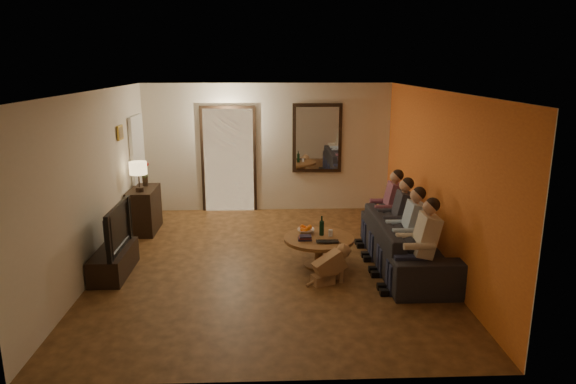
{
  "coord_description": "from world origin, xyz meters",
  "views": [
    {
      "loc": [
        -0.01,
        -7.35,
        2.98
      ],
      "look_at": [
        0.3,
        0.3,
        1.05
      ],
      "focal_mm": 32.0,
      "sensor_mm": 36.0,
      "label": 1
    }
  ],
  "objects_px": {
    "dresser": "(144,210)",
    "laptop": "(328,243)",
    "tv_stand": "(114,262)",
    "coffee_table": "(319,252)",
    "bowl": "(306,231)",
    "table_lamp": "(139,177)",
    "person_c": "(398,222)",
    "dog": "(330,264)",
    "person_a": "(420,250)",
    "sofa": "(409,243)",
    "person_b": "(408,235)",
    "tv": "(111,228)",
    "wine_bottle": "(322,225)",
    "person_d": "(389,211)"
  },
  "relations": [
    {
      "from": "bowl",
      "to": "wine_bottle",
      "type": "height_order",
      "value": "wine_bottle"
    },
    {
      "from": "tv_stand",
      "to": "tv",
      "type": "distance_m",
      "value": 0.52
    },
    {
      "from": "tv_stand",
      "to": "bowl",
      "type": "xyz_separation_m",
      "value": [
        2.82,
        0.41,
        0.3
      ]
    },
    {
      "from": "person_d",
      "to": "table_lamp",
      "type": "bearing_deg",
      "value": 170.32
    },
    {
      "from": "dog",
      "to": "laptop",
      "type": "xyz_separation_m",
      "value": [
        0.01,
        0.35,
        0.18
      ]
    },
    {
      "from": "tv_stand",
      "to": "dog",
      "type": "height_order",
      "value": "dog"
    },
    {
      "from": "person_d",
      "to": "laptop",
      "type": "bearing_deg",
      "value": -135.77
    },
    {
      "from": "dresser",
      "to": "person_b",
      "type": "relative_size",
      "value": 0.75
    },
    {
      "from": "table_lamp",
      "to": "laptop",
      "type": "distance_m",
      "value": 3.65
    },
    {
      "from": "laptop",
      "to": "person_c",
      "type": "bearing_deg",
      "value": 24.72
    },
    {
      "from": "tv_stand",
      "to": "coffee_table",
      "type": "xyz_separation_m",
      "value": [
        3.0,
        0.19,
        0.04
      ]
    },
    {
      "from": "table_lamp",
      "to": "laptop",
      "type": "relative_size",
      "value": 1.64
    },
    {
      "from": "table_lamp",
      "to": "coffee_table",
      "type": "bearing_deg",
      "value": -27.39
    },
    {
      "from": "person_a",
      "to": "wine_bottle",
      "type": "distance_m",
      "value": 1.6
    },
    {
      "from": "sofa",
      "to": "person_b",
      "type": "xyz_separation_m",
      "value": [
        -0.1,
        -0.3,
        0.23
      ]
    },
    {
      "from": "sofa",
      "to": "person_c",
      "type": "xyz_separation_m",
      "value": [
        -0.1,
        0.3,
        0.23
      ]
    },
    {
      "from": "dresser",
      "to": "person_c",
      "type": "relative_size",
      "value": 0.75
    },
    {
      "from": "tv_stand",
      "to": "bowl",
      "type": "relative_size",
      "value": 4.32
    },
    {
      "from": "tv_stand",
      "to": "person_a",
      "type": "bearing_deg",
      "value": -10.47
    },
    {
      "from": "person_a",
      "to": "coffee_table",
      "type": "xyz_separation_m",
      "value": [
        -1.24,
        0.97,
        -0.38
      ]
    },
    {
      "from": "tv_stand",
      "to": "dog",
      "type": "distance_m",
      "value": 3.12
    },
    {
      "from": "table_lamp",
      "to": "wine_bottle",
      "type": "distance_m",
      "value": 3.41
    },
    {
      "from": "table_lamp",
      "to": "person_b",
      "type": "height_order",
      "value": "table_lamp"
    },
    {
      "from": "table_lamp",
      "to": "person_a",
      "type": "relative_size",
      "value": 0.45
    },
    {
      "from": "table_lamp",
      "to": "sofa",
      "type": "distance_m",
      "value": 4.68
    },
    {
      "from": "bowl",
      "to": "wine_bottle",
      "type": "relative_size",
      "value": 0.84
    },
    {
      "from": "table_lamp",
      "to": "coffee_table",
      "type": "xyz_separation_m",
      "value": [
        3.0,
        -1.55,
        -0.84
      ]
    },
    {
      "from": "person_b",
      "to": "person_d",
      "type": "xyz_separation_m",
      "value": [
        0.0,
        1.2,
        0.0
      ]
    },
    {
      "from": "bowl",
      "to": "person_a",
      "type": "bearing_deg",
      "value": -39.97
    },
    {
      "from": "tv_stand",
      "to": "person_b",
      "type": "xyz_separation_m",
      "value": [
        4.24,
        -0.18,
        0.41
      ]
    },
    {
      "from": "tv_stand",
      "to": "tv",
      "type": "relative_size",
      "value": 0.98
    },
    {
      "from": "tv_stand",
      "to": "person_d",
      "type": "distance_m",
      "value": 4.38
    },
    {
      "from": "person_d",
      "to": "wine_bottle",
      "type": "bearing_deg",
      "value": -148.48
    },
    {
      "from": "coffee_table",
      "to": "wine_bottle",
      "type": "distance_m",
      "value": 0.4
    },
    {
      "from": "sofa",
      "to": "wine_bottle",
      "type": "bearing_deg",
      "value": 82.56
    },
    {
      "from": "sofa",
      "to": "coffee_table",
      "type": "height_order",
      "value": "sofa"
    },
    {
      "from": "coffee_table",
      "to": "wine_bottle",
      "type": "xyz_separation_m",
      "value": [
        0.05,
        0.1,
        0.38
      ]
    },
    {
      "from": "person_a",
      "to": "laptop",
      "type": "relative_size",
      "value": 3.65
    },
    {
      "from": "dresser",
      "to": "laptop",
      "type": "xyz_separation_m",
      "value": [
        3.1,
        -2.05,
        0.06
      ]
    },
    {
      "from": "table_lamp",
      "to": "person_d",
      "type": "xyz_separation_m",
      "value": [
        4.24,
        -0.72,
        -0.47
      ]
    },
    {
      "from": "tv_stand",
      "to": "dog",
      "type": "relative_size",
      "value": 2.0
    },
    {
      "from": "tv",
      "to": "laptop",
      "type": "distance_m",
      "value": 3.11
    },
    {
      "from": "person_a",
      "to": "person_b",
      "type": "distance_m",
      "value": 0.6
    },
    {
      "from": "person_d",
      "to": "person_b",
      "type": "bearing_deg",
      "value": -90.0
    },
    {
      "from": "person_c",
      "to": "person_d",
      "type": "distance_m",
      "value": 0.6
    },
    {
      "from": "dresser",
      "to": "tv",
      "type": "distance_m",
      "value": 1.98
    },
    {
      "from": "bowl",
      "to": "person_b",
      "type": "bearing_deg",
      "value": -22.57
    },
    {
      "from": "tv_stand",
      "to": "wine_bottle",
      "type": "bearing_deg",
      "value": 5.39
    },
    {
      "from": "dog",
      "to": "coffee_table",
      "type": "xyz_separation_m",
      "value": [
        -0.09,
        0.63,
        -0.06
      ]
    },
    {
      "from": "laptop",
      "to": "tv",
      "type": "bearing_deg",
      "value": 178.92
    }
  ]
}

